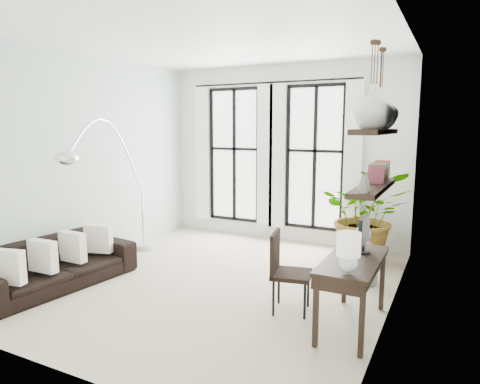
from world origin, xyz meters
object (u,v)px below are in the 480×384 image
Objects in this scene: plant at (367,215)px; desk at (352,264)px; arc_lamp at (109,152)px; desk_chair at (284,266)px; buddha at (361,259)px; sofa at (54,264)px.

plant is 2.44m from desk.
desk_chair is at bearing -5.84° from arc_lamp.
buddha is at bearing 96.85° from desk.
desk reaches higher than sofa.
arc_lamp is at bearing 173.45° from desk.
buddha is (0.13, -1.00, -0.41)m from plant.
desk_chair is 1.17× the size of buddha.
sofa is 0.96× the size of arc_lamp.
buddha is (-0.17, 1.42, -0.38)m from desk.
desk is 1.62× the size of buddha.
arc_lamp is at bearing 0.31° from sofa.
desk is at bearing -20.82° from desk_chair.
desk_chair is 0.41× the size of arc_lamp.
sofa is 1.73m from arc_lamp.
desk is at bearing -6.55° from arc_lamp.
arc_lamp reaches higher than sofa.
desk_chair is 3.12m from arc_lamp.
desk is at bearing -83.15° from buddha.
arc_lamp is (-2.86, 0.29, 1.21)m from desk_chair.
sofa is 1.69× the size of desk.
sofa is at bearing -139.12° from plant.
sofa is at bearing -178.64° from desk_chair.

